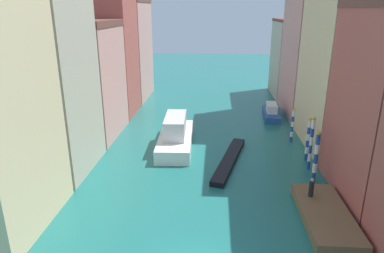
{
  "coord_description": "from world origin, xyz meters",
  "views": [
    {
      "loc": [
        0.75,
        -15.64,
        14.07
      ],
      "look_at": [
        -1.82,
        21.15,
        1.5
      ],
      "focal_mm": 32.25,
      "sensor_mm": 36.0,
      "label": 1
    }
  ],
  "objects_px": {
    "person_on_dock": "(311,188)",
    "mooring_pole_0": "(316,156)",
    "mooring_pole_3": "(292,125)",
    "mooring_pole_1": "(311,143)",
    "waterfront_dock": "(325,215)",
    "mooring_pole_2": "(308,138)",
    "motorboat_0": "(271,112)",
    "gondola_black": "(229,160)",
    "vaporetto_white": "(176,135)"
  },
  "relations": [
    {
      "from": "mooring_pole_0",
      "to": "vaporetto_white",
      "type": "relative_size",
      "value": 0.46
    },
    {
      "from": "person_on_dock",
      "to": "mooring_pole_0",
      "type": "relative_size",
      "value": 0.32
    },
    {
      "from": "waterfront_dock",
      "to": "mooring_pole_2",
      "type": "distance_m",
      "value": 10.64
    },
    {
      "from": "waterfront_dock",
      "to": "mooring_pole_2",
      "type": "height_order",
      "value": "mooring_pole_2"
    },
    {
      "from": "waterfront_dock",
      "to": "gondola_black",
      "type": "relative_size",
      "value": 0.73
    },
    {
      "from": "mooring_pole_3",
      "to": "gondola_black",
      "type": "bearing_deg",
      "value": -139.49
    },
    {
      "from": "person_on_dock",
      "to": "mooring_pole_1",
      "type": "distance_m",
      "value": 6.66
    },
    {
      "from": "motorboat_0",
      "to": "mooring_pole_1",
      "type": "bearing_deg",
      "value": -86.24
    },
    {
      "from": "gondola_black",
      "to": "motorboat_0",
      "type": "distance_m",
      "value": 16.44
    },
    {
      "from": "mooring_pole_0",
      "to": "mooring_pole_1",
      "type": "relative_size",
      "value": 0.91
    },
    {
      "from": "waterfront_dock",
      "to": "vaporetto_white",
      "type": "relative_size",
      "value": 0.77
    },
    {
      "from": "mooring_pole_1",
      "to": "mooring_pole_3",
      "type": "height_order",
      "value": "mooring_pole_1"
    },
    {
      "from": "mooring_pole_3",
      "to": "mooring_pole_0",
      "type": "bearing_deg",
      "value": -90.05
    },
    {
      "from": "mooring_pole_0",
      "to": "waterfront_dock",
      "type": "bearing_deg",
      "value": -96.82
    },
    {
      "from": "mooring_pole_0",
      "to": "mooring_pole_3",
      "type": "bearing_deg",
      "value": 89.95
    },
    {
      "from": "mooring_pole_1",
      "to": "motorboat_0",
      "type": "distance_m",
      "value": 16.36
    },
    {
      "from": "mooring_pole_3",
      "to": "vaporetto_white",
      "type": "relative_size",
      "value": 0.38
    },
    {
      "from": "mooring_pole_0",
      "to": "motorboat_0",
      "type": "bearing_deg",
      "value": 92.71
    },
    {
      "from": "person_on_dock",
      "to": "mooring_pole_1",
      "type": "height_order",
      "value": "mooring_pole_1"
    },
    {
      "from": "mooring_pole_0",
      "to": "mooring_pole_3",
      "type": "xyz_separation_m",
      "value": [
        0.01,
        9.49,
        -0.41
      ]
    },
    {
      "from": "waterfront_dock",
      "to": "gondola_black",
      "type": "bearing_deg",
      "value": 124.41
    },
    {
      "from": "mooring_pole_0",
      "to": "mooring_pole_1",
      "type": "xyz_separation_m",
      "value": [
        0.18,
        2.43,
        0.21
      ]
    },
    {
      "from": "mooring_pole_0",
      "to": "gondola_black",
      "type": "distance_m",
      "value": 8.15
    },
    {
      "from": "waterfront_dock",
      "to": "person_on_dock",
      "type": "xyz_separation_m",
      "value": [
        -0.59,
        1.92,
        1.08
      ]
    },
    {
      "from": "waterfront_dock",
      "to": "motorboat_0",
      "type": "height_order",
      "value": "motorboat_0"
    },
    {
      "from": "person_on_dock",
      "to": "motorboat_0",
      "type": "relative_size",
      "value": 0.23
    },
    {
      "from": "vaporetto_white",
      "to": "motorboat_0",
      "type": "bearing_deg",
      "value": 44.2
    },
    {
      "from": "waterfront_dock",
      "to": "person_on_dock",
      "type": "distance_m",
      "value": 2.28
    },
    {
      "from": "mooring_pole_1",
      "to": "mooring_pole_3",
      "type": "bearing_deg",
      "value": 91.4
    },
    {
      "from": "gondola_black",
      "to": "vaporetto_white",
      "type": "bearing_deg",
      "value": 146.92
    },
    {
      "from": "mooring_pole_0",
      "to": "mooring_pole_2",
      "type": "height_order",
      "value": "mooring_pole_0"
    },
    {
      "from": "person_on_dock",
      "to": "gondola_black",
      "type": "relative_size",
      "value": 0.14
    },
    {
      "from": "mooring_pole_1",
      "to": "motorboat_0",
      "type": "bearing_deg",
      "value": 93.76
    },
    {
      "from": "vaporetto_white",
      "to": "mooring_pole_2",
      "type": "bearing_deg",
      "value": -11.09
    },
    {
      "from": "waterfront_dock",
      "to": "mooring_pole_3",
      "type": "xyz_separation_m",
      "value": [
        0.71,
        15.37,
        1.57
      ]
    },
    {
      "from": "mooring_pole_2",
      "to": "motorboat_0",
      "type": "xyz_separation_m",
      "value": [
        -1.34,
        14.11,
        -1.53
      ]
    },
    {
      "from": "waterfront_dock",
      "to": "mooring_pole_0",
      "type": "height_order",
      "value": "mooring_pole_0"
    },
    {
      "from": "mooring_pole_2",
      "to": "motorboat_0",
      "type": "relative_size",
      "value": 0.67
    },
    {
      "from": "person_on_dock",
      "to": "mooring_pole_2",
      "type": "height_order",
      "value": "mooring_pole_2"
    },
    {
      "from": "waterfront_dock",
      "to": "mooring_pole_1",
      "type": "bearing_deg",
      "value": 83.93
    },
    {
      "from": "vaporetto_white",
      "to": "motorboat_0",
      "type": "distance_m",
      "value": 16.55
    },
    {
      "from": "waterfront_dock",
      "to": "motorboat_0",
      "type": "relative_size",
      "value": 1.18
    },
    {
      "from": "waterfront_dock",
      "to": "mooring_pole_1",
      "type": "distance_m",
      "value": 8.64
    },
    {
      "from": "mooring_pole_0",
      "to": "mooring_pole_3",
      "type": "height_order",
      "value": "mooring_pole_0"
    },
    {
      "from": "person_on_dock",
      "to": "mooring_pole_1",
      "type": "relative_size",
      "value": 0.29
    },
    {
      "from": "vaporetto_white",
      "to": "motorboat_0",
      "type": "height_order",
      "value": "vaporetto_white"
    },
    {
      "from": "waterfront_dock",
      "to": "gondola_black",
      "type": "height_order",
      "value": "waterfront_dock"
    },
    {
      "from": "waterfront_dock",
      "to": "mooring_pole_3",
      "type": "relative_size",
      "value": 2.03
    },
    {
      "from": "waterfront_dock",
      "to": "person_on_dock",
      "type": "bearing_deg",
      "value": 106.99
    },
    {
      "from": "mooring_pole_0",
      "to": "mooring_pole_1",
      "type": "distance_m",
      "value": 2.45
    }
  ]
}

